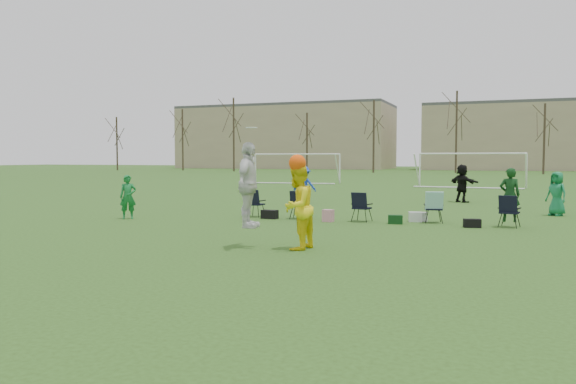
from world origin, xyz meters
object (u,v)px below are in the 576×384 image
at_px(fielder_blue, 304,185).
at_px(center_contest, 275,196).
at_px(goal_mid, 471,160).
at_px(fielder_green_far, 557,194).
at_px(fielder_black, 462,183).
at_px(goal_left, 297,160).
at_px(fielder_green_near, 128,197).

relative_size(fielder_blue, center_contest, 0.60).
distance_m(center_contest, goal_mid, 30.36).
bearing_deg(fielder_blue, goal_mid, -109.39).
height_order(fielder_blue, fielder_green_far, fielder_blue).
height_order(fielder_green_far, fielder_black, fielder_black).
distance_m(center_contest, goal_left, 34.13).
bearing_deg(goal_mid, fielder_green_near, -106.73).
bearing_deg(center_contest, goal_mid, 84.75).
relative_size(fielder_green_near, fielder_green_far, 0.95).
bearing_deg(fielder_green_far, goal_mid, 141.98).
distance_m(fielder_green_near, goal_mid, 27.99).
bearing_deg(fielder_blue, center_contest, 107.13).
distance_m(fielder_blue, goal_left, 21.02).
distance_m(fielder_blue, fielder_green_far, 10.63).
xyz_separation_m(fielder_green_near, fielder_green_far, (13.84, 6.40, 0.04)).
bearing_deg(goal_left, center_contest, -75.80).
relative_size(fielder_green_far, center_contest, 0.57).
xyz_separation_m(fielder_green_near, goal_mid, (9.90, 26.16, 1.17)).
height_order(fielder_blue, center_contest, center_contest).
bearing_deg(fielder_green_far, fielder_blue, -151.00).
xyz_separation_m(fielder_black, center_contest, (-3.11, -15.70, 0.32)).
bearing_deg(fielder_black, goal_left, -7.88).
distance_m(fielder_green_near, fielder_green_far, 15.24).
bearing_deg(fielder_green_far, fielder_black, 165.31).
height_order(center_contest, goal_mid, center_contest).
distance_m(fielder_green_near, goal_left, 28.48).
bearing_deg(fielder_green_near, goal_left, 61.40).
distance_m(goal_left, goal_mid, 14.14).
height_order(fielder_green_near, goal_mid, goal_mid).
distance_m(fielder_black, goal_mid, 14.57).
bearing_deg(fielder_black, center_contest, 119.99).
relative_size(center_contest, goal_left, 0.38).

